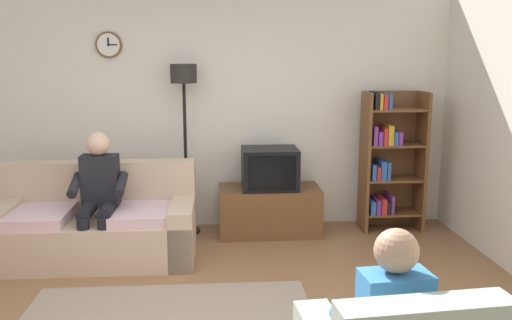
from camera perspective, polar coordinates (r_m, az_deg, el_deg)
back_wall_assembly at (r=6.13m, az=-5.83°, el=5.47°), size 6.20×0.17×2.70m
couch at (r=5.45m, az=-16.65°, el=-6.83°), size 1.90×0.89×0.90m
tv_stand at (r=5.96m, az=1.42°, el=-5.35°), size 1.10×0.56×0.52m
tv at (r=5.82m, az=1.47°, el=-0.89°), size 0.60×0.49×0.44m
bookshelf at (r=6.17m, az=13.82°, el=0.07°), size 0.68×0.36×1.56m
floor_lamp at (r=5.82m, az=-7.61°, el=6.12°), size 0.28×0.28×1.85m
person_on_couch at (r=5.22m, az=-16.35°, el=-3.17°), size 0.51×0.54×1.24m
person_in_right_armchair at (r=2.97m, az=13.57°, el=-16.08°), size 0.54×0.56×1.12m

